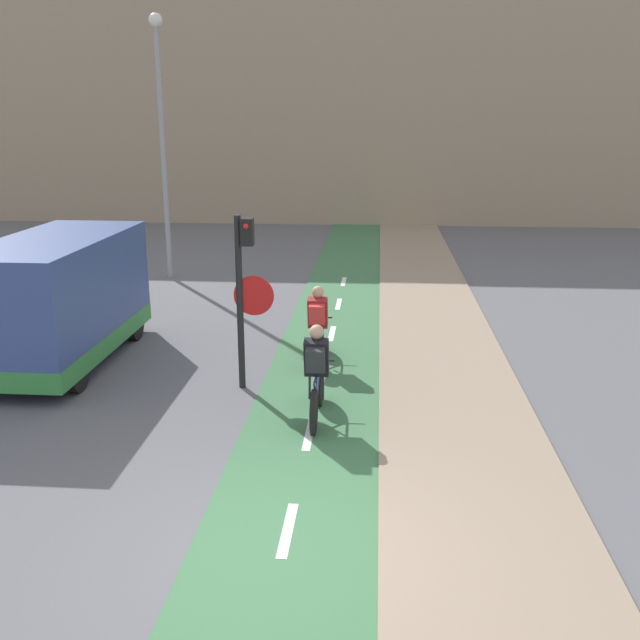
# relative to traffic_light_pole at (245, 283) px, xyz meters

# --- Properties ---
(ground_plane) EXTENTS (120.00, 120.00, 0.00)m
(ground_plane) POSITION_rel_traffic_light_pole_xyz_m (1.23, -4.82, -1.83)
(ground_plane) COLOR #5B5B60
(bike_lane) EXTENTS (2.01, 60.00, 0.02)m
(bike_lane) POSITION_rel_traffic_light_pole_xyz_m (1.23, -4.81, -1.82)
(bike_lane) COLOR #3D7047
(bike_lane) RESTS_ON ground_plane
(sidewalk_strip) EXTENTS (2.40, 60.00, 0.05)m
(sidewalk_strip) POSITION_rel_traffic_light_pole_xyz_m (3.44, -4.82, -1.80)
(sidewalk_strip) COLOR gray
(sidewalk_strip) RESTS_ON ground_plane
(building_row_background) EXTENTS (60.00, 5.20, 11.15)m
(building_row_background) POSITION_rel_traffic_light_pole_xyz_m (1.23, 21.80, 3.76)
(building_row_background) COLOR gray
(building_row_background) RESTS_ON ground_plane
(traffic_light_pole) EXTENTS (0.67, 0.25, 2.93)m
(traffic_light_pole) POSITION_rel_traffic_light_pole_xyz_m (0.00, 0.00, 0.00)
(traffic_light_pole) COLOR black
(traffic_light_pole) RESTS_ON ground_plane
(street_lamp_far) EXTENTS (0.36, 0.36, 7.07)m
(street_lamp_far) POSITION_rel_traffic_light_pole_xyz_m (-3.76, 8.39, 2.47)
(street_lamp_far) COLOR gray
(street_lamp_far) RESTS_ON ground_plane
(cyclist_near) EXTENTS (0.46, 1.75, 1.50)m
(cyclist_near) POSITION_rel_traffic_light_pole_xyz_m (1.29, -1.27, -1.11)
(cyclist_near) COLOR black
(cyclist_near) RESTS_ON ground_plane
(cyclist_far) EXTENTS (0.46, 1.72, 1.49)m
(cyclist_far) POSITION_rel_traffic_light_pole_xyz_m (1.09, 1.31, -1.12)
(cyclist_far) COLOR black
(cyclist_far) RESTS_ON ground_plane
(van) EXTENTS (1.92, 4.51, 2.35)m
(van) POSITION_rel_traffic_light_pole_xyz_m (-3.67, 1.05, -0.67)
(van) COLOR #334784
(van) RESTS_ON ground_plane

